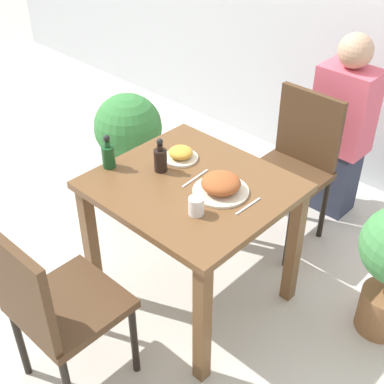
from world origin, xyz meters
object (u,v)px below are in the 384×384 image
(chair_near, at_px, (52,304))
(food_plate, at_px, (221,185))
(potted_plant_left, at_px, (129,141))
(condiment_bottle, at_px, (160,159))
(chair_far, at_px, (294,161))
(side_plate, at_px, (181,154))
(person_figure, at_px, (341,129))
(sauce_bottle, at_px, (108,155))
(drink_cup, at_px, (196,206))

(chair_near, bearing_deg, food_plate, -102.52)
(food_plate, xyz_separation_m, potted_plant_left, (-0.95, 0.26, -0.26))
(food_plate, relative_size, condiment_bottle, 1.48)
(chair_near, distance_m, potted_plant_left, 1.32)
(condiment_bottle, bearing_deg, chair_far, 73.54)
(side_plate, bearing_deg, potted_plant_left, 163.91)
(chair_far, relative_size, potted_plant_left, 1.11)
(chair_near, bearing_deg, person_figure, -94.20)
(condiment_bottle, bearing_deg, side_plate, 90.61)
(chair_far, bearing_deg, food_plate, -83.41)
(side_plate, relative_size, person_figure, 0.15)
(person_figure, bearing_deg, sauce_bottle, -109.90)
(potted_plant_left, bearing_deg, person_figure, 45.09)
(chair_near, xyz_separation_m, food_plate, (0.18, 0.83, 0.26))
(food_plate, bearing_deg, person_figure, 91.80)
(chair_near, bearing_deg, sauce_bottle, -60.24)
(chair_near, distance_m, chair_far, 1.59)
(sauce_bottle, xyz_separation_m, person_figure, (0.50, 1.38, -0.22))
(chair_near, distance_m, person_figure, 2.00)
(sauce_bottle, bearing_deg, side_plate, 54.78)
(food_plate, height_order, condiment_bottle, condiment_bottle)
(side_plate, bearing_deg, sauce_bottle, -125.22)
(drink_cup, bearing_deg, sauce_bottle, -178.19)
(chair_near, height_order, food_plate, chair_near)
(drink_cup, distance_m, potted_plant_left, 1.10)
(condiment_bottle, height_order, potted_plant_left, condiment_bottle)
(chair_far, bearing_deg, condiment_bottle, -106.46)
(potted_plant_left, bearing_deg, sauce_bottle, -48.71)
(chair_far, xyz_separation_m, food_plate, (0.09, -0.76, 0.26))
(condiment_bottle, xyz_separation_m, potted_plant_left, (-0.62, 0.32, -0.29))
(chair_far, xyz_separation_m, sauce_bottle, (-0.45, -0.97, 0.29))
(food_plate, relative_size, potted_plant_left, 0.32)
(sauce_bottle, xyz_separation_m, condiment_bottle, (0.21, 0.15, 0.00))
(chair_far, height_order, sauce_bottle, sauce_bottle)
(condiment_bottle, xyz_separation_m, person_figure, (0.29, 1.23, -0.22))
(drink_cup, xyz_separation_m, potted_plant_left, (-0.97, 0.45, -0.26))
(potted_plant_left, bearing_deg, food_plate, -15.22)
(food_plate, height_order, sauce_bottle, sauce_bottle)
(sauce_bottle, bearing_deg, chair_near, -60.24)
(food_plate, height_order, potted_plant_left, food_plate)
(chair_far, bearing_deg, drink_cup, -83.16)
(side_plate, bearing_deg, condiment_bottle, -89.39)
(sauce_bottle, distance_m, condiment_bottle, 0.25)
(person_figure, bearing_deg, chair_far, -97.11)
(chair_near, height_order, side_plate, chair_near)
(side_plate, distance_m, drink_cup, 0.45)
(food_plate, distance_m, person_figure, 1.19)
(food_plate, height_order, person_figure, person_figure)
(potted_plant_left, xyz_separation_m, person_figure, (0.91, 0.91, 0.06))
(drink_cup, bearing_deg, side_plate, 142.75)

